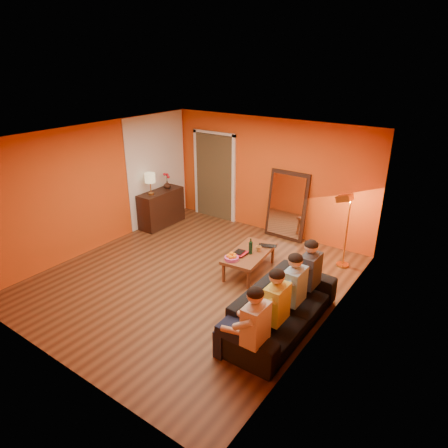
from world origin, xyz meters
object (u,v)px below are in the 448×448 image
Objects in this scene: mirror_frame at (287,205)px; wine_bottle at (251,246)px; person_mid_left at (276,309)px; sofa at (282,308)px; dog at (292,280)px; tumbler at (258,249)px; laptop at (267,247)px; vase at (167,185)px; table_lamp at (150,184)px; person_mid_right at (294,291)px; floor_lamp at (347,232)px; person_far_left at (255,330)px; person_far_right at (310,276)px; coffee_table at (249,262)px; sideboard at (161,208)px.

mirror_frame reaches higher than wine_bottle.
sofa is at bearing 106.11° from person_mid_left.
sofa is 0.85m from dog.
tumbler reaches higher than laptop.
mirror_frame reaches higher than vase.
person_mid_right is at bearing -18.73° from table_lamp.
wine_bottle is 3.21m from vase.
table_lamp is 4.43m from floor_lamp.
person_far_left is 1.65m from person_far_right.
vase reaches higher than coffee_table.
person_mid_right is at bearing -24.93° from vase.
mirror_frame is 3.27m from person_mid_right.
sideboard is 5.24m from person_far_left.
mirror_frame is at bearing 96.80° from wine_bottle.
vase reaches higher than sideboard.
sideboard is at bearing -158.84° from mirror_frame.
wine_bottle is at bearing 48.60° from sofa.
person_mid_right is 1.00× the size of person_far_right.
table_lamp is at bearing 69.55° from sofa.
person_far_right is at bearing -18.73° from vase.
floor_lamp is at bearing 42.13° from tumbler.
person_far_right is 1.43m from tumbler.
tumbler is at bearing 119.74° from person_far_left.
sideboard is 0.97× the size of coffee_table.
person_mid_right is (0.00, 0.55, 0.00)m from person_mid_left.
person_far_right is 1.49m from laptop.
sideboard reaches higher than coffee_table.
person_far_left is (4.37, -2.88, 0.18)m from sideboard.
floor_lamp reaches higher than person_mid_right.
person_far_left and person_far_right have the same top height.
person_mid_left is 2.14m from tumbler.
person_mid_right is 3.51× the size of laptop.
person_far_left is 3.94× the size of wine_bottle.
sofa is 7.24× the size of wine_bottle.
sofa is 1.84× the size of person_mid_left.
dog is at bearing -22.86° from coffee_table.
person_mid_left is (0.36, -1.27, 0.28)m from dog.
vase is (-3.08, 0.88, 0.47)m from tumbler.
mirror_frame is at bearing 26.09° from sofa.
floor_lamp is 1.53m from laptop.
wine_bottle is (-1.33, -1.31, -0.14)m from floor_lamp.
person_mid_right reaches higher than sideboard.
table_lamp is 4.59m from sofa.
person_mid_right reaches higher than dog.
tumbler is (-1.29, 0.60, -0.14)m from person_far_right.
sofa is at bearing -83.60° from dog.
sofa is 2.42m from floor_lamp.
table_lamp is 0.42× the size of person_far_left.
table_lamp is 0.42× the size of person_mid_left.
floor_lamp is 1.18× the size of person_far_left.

